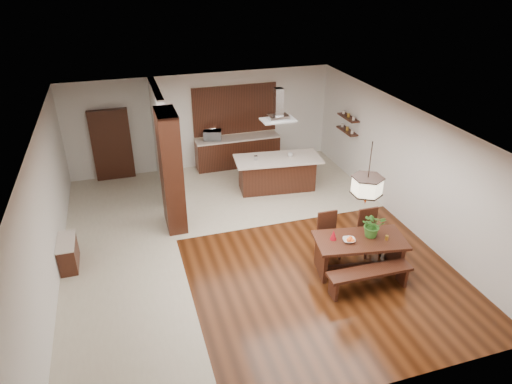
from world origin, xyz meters
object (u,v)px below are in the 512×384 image
object	(u,v)px
foliage_plant	(373,225)
microwave	(212,135)
dining_bench	(369,280)
kitchen_island	(277,173)
pendant_lantern	(369,174)
range_hood	(278,105)
dining_table	(359,247)
hallway_console	(68,253)
dining_chair_right	(371,233)
island_cup	(290,155)
fruit_bowl	(349,240)
dining_chair_left	(330,236)

from	to	relation	value
foliage_plant	microwave	xyz separation A→B (m)	(-2.05, 5.92, 0.06)
dining_bench	kitchen_island	distance (m)	4.71
pendant_lantern	range_hood	size ratio (longest dim) A/B	1.46
dining_table	kitchen_island	xyz separation A→B (m)	(-0.37, 4.04, -0.06)
hallway_console	dining_bench	distance (m)	6.26
dining_chair_right	kitchen_island	world-z (taller)	dining_chair_right
kitchen_island	microwave	bearing A→B (deg)	132.50
range_hood	microwave	bearing A→B (deg)	126.20
hallway_console	pendant_lantern	distance (m)	6.42
kitchen_island	island_cup	xyz separation A→B (m)	(0.36, -0.06, 0.53)
hallway_console	kitchen_island	xyz separation A→B (m)	(5.44, 2.09, 0.19)
dining_bench	microwave	distance (m)	6.87
fruit_bowl	kitchen_island	distance (m)	4.06
dining_table	foliage_plant	distance (m)	0.55
dining_table	range_hood	size ratio (longest dim) A/B	2.19
fruit_bowl	island_cup	distance (m)	4.00
dining_chair_left	microwave	size ratio (longest dim) A/B	1.91
fruit_bowl	pendant_lantern	bearing A→B (deg)	1.80
dining_chair_left	foliage_plant	xyz separation A→B (m)	(0.63, -0.60, 0.53)
dining_chair_left	range_hood	distance (m)	3.93
foliage_plant	range_hood	distance (m)	4.30
microwave	hallway_console	bearing A→B (deg)	-120.85
dining_table	dining_chair_left	distance (m)	0.73
dining_bench	dining_chair_left	bearing A→B (deg)	100.86
dining_table	dining_bench	xyz separation A→B (m)	(-0.11, -0.66, -0.32)
hallway_console	foliage_plant	world-z (taller)	foliage_plant
dining_bench	island_cup	distance (m)	4.70
dining_bench	dining_chair_left	size ratio (longest dim) A/B	1.69
dining_bench	island_cup	xyz separation A→B (m)	(0.10, 4.63, 0.79)
foliage_plant	kitchen_island	xyz separation A→B (m)	(-0.65, 4.00, -0.54)
dining_chair_right	dining_bench	bearing A→B (deg)	-119.44
dining_chair_left	pendant_lantern	size ratio (longest dim) A/B	0.78
dining_table	pendant_lantern	bearing A→B (deg)	0.00
foliage_plant	fruit_bowl	bearing A→B (deg)	-175.30
dining_chair_right	microwave	xyz separation A→B (m)	(-2.32, 5.48, 0.58)
dining_chair_left	dining_chair_right	xyz separation A→B (m)	(0.91, -0.16, 0.00)
hallway_console	dining_bench	xyz separation A→B (m)	(5.70, -2.60, -0.07)
kitchen_island	hallway_console	bearing A→B (deg)	-152.57
dining_table	foliage_plant	bearing A→B (deg)	7.50
foliage_plant	fruit_bowl	world-z (taller)	foliage_plant
hallway_console	pendant_lantern	bearing A→B (deg)	-18.49
dining_chair_left	range_hood	bearing A→B (deg)	91.33
hallway_console	microwave	bearing A→B (deg)	44.82
dining_chair_left	foliage_plant	bearing A→B (deg)	-42.15
fruit_bowl	microwave	distance (m)	6.16
pendant_lantern	hallway_console	bearing A→B (deg)	161.51
dining_chair_left	pendant_lantern	xyz separation A→B (m)	(0.36, -0.63, 1.74)
dining_table	island_cup	distance (m)	4.00
range_hood	island_cup	size ratio (longest dim) A/B	6.68
pendant_lantern	fruit_bowl	xyz separation A→B (m)	(-0.27, -0.01, -1.45)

